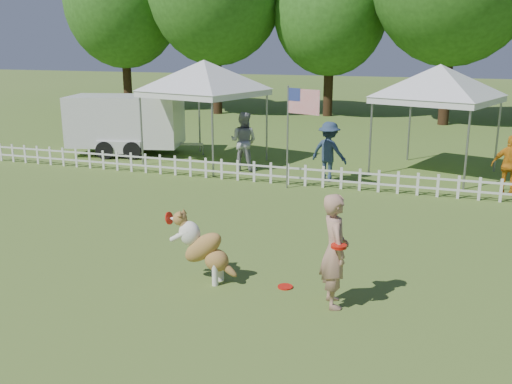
{
  "coord_description": "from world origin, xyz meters",
  "views": [
    {
      "loc": [
        3.5,
        -7.91,
        3.87
      ],
      "look_at": [
        0.05,
        2.0,
        1.1
      ],
      "focal_mm": 40.0,
      "sensor_mm": 36.0,
      "label": 1
    }
  ],
  "objects_px": {
    "canopy_tent_left": "(205,114)",
    "cargo_trailer": "(126,124)",
    "canopy_tent_right": "(436,121)",
    "flag_pole": "(288,138)",
    "spectator_b": "(329,152)",
    "spectator_a": "(244,141)",
    "handler": "(335,251)",
    "dog": "(204,248)",
    "spectator_c": "(510,166)",
    "frisbee_on_turf": "(285,287)"
  },
  "relations": [
    {
      "from": "canopy_tent_left",
      "to": "cargo_trailer",
      "type": "bearing_deg",
      "value": -173.63
    },
    {
      "from": "canopy_tent_right",
      "to": "flag_pole",
      "type": "xyz_separation_m",
      "value": [
        -3.67,
        -3.23,
        -0.2
      ]
    },
    {
      "from": "spectator_b",
      "to": "spectator_a",
      "type": "bearing_deg",
      "value": 7.95
    },
    {
      "from": "canopy_tent_left",
      "to": "spectator_b",
      "type": "height_order",
      "value": "canopy_tent_left"
    },
    {
      "from": "spectator_b",
      "to": "canopy_tent_left",
      "type": "bearing_deg",
      "value": 3.7
    },
    {
      "from": "handler",
      "to": "dog",
      "type": "xyz_separation_m",
      "value": [
        -2.21,
        0.18,
        -0.29
      ]
    },
    {
      "from": "cargo_trailer",
      "to": "canopy_tent_left",
      "type": "bearing_deg",
      "value": -23.11
    },
    {
      "from": "canopy_tent_right",
      "to": "spectator_a",
      "type": "xyz_separation_m",
      "value": [
        -5.58,
        -1.48,
        -0.68
      ]
    },
    {
      "from": "handler",
      "to": "dog",
      "type": "relative_size",
      "value": 1.49
    },
    {
      "from": "dog",
      "to": "spectator_c",
      "type": "bearing_deg",
      "value": 58.88
    },
    {
      "from": "frisbee_on_turf",
      "to": "flag_pole",
      "type": "distance_m",
      "value": 6.68
    },
    {
      "from": "handler",
      "to": "canopy_tent_right",
      "type": "distance_m",
      "value": 9.95
    },
    {
      "from": "flag_pole",
      "to": "spectator_b",
      "type": "relative_size",
      "value": 1.63
    },
    {
      "from": "dog",
      "to": "spectator_b",
      "type": "xyz_separation_m",
      "value": [
        0.43,
        7.68,
        0.27
      ]
    },
    {
      "from": "handler",
      "to": "canopy_tent_left",
      "type": "xyz_separation_m",
      "value": [
        -6.13,
        9.03,
        0.75
      ]
    },
    {
      "from": "canopy_tent_right",
      "to": "spectator_c",
      "type": "xyz_separation_m",
      "value": [
        1.97,
        -2.02,
        -0.81
      ]
    },
    {
      "from": "handler",
      "to": "flag_pole",
      "type": "bearing_deg",
      "value": -2.15
    },
    {
      "from": "frisbee_on_turf",
      "to": "spectator_c",
      "type": "distance_m",
      "value": 8.45
    },
    {
      "from": "frisbee_on_turf",
      "to": "flag_pole",
      "type": "height_order",
      "value": "flag_pole"
    },
    {
      "from": "handler",
      "to": "spectator_c",
      "type": "distance_m",
      "value": 8.4
    },
    {
      "from": "handler",
      "to": "flag_pole",
      "type": "height_order",
      "value": "flag_pole"
    },
    {
      "from": "flag_pole",
      "to": "canopy_tent_left",
      "type": "bearing_deg",
      "value": 166.63
    },
    {
      "from": "spectator_b",
      "to": "spectator_c",
      "type": "relative_size",
      "value": 1.09
    },
    {
      "from": "handler",
      "to": "cargo_trailer",
      "type": "distance_m",
      "value": 13.39
    },
    {
      "from": "frisbee_on_turf",
      "to": "canopy_tent_right",
      "type": "bearing_deg",
      "value": 78.87
    },
    {
      "from": "flag_pole",
      "to": "spectator_c",
      "type": "xyz_separation_m",
      "value": [
        5.64,
        1.21,
        -0.6
      ]
    },
    {
      "from": "handler",
      "to": "canopy_tent_right",
      "type": "bearing_deg",
      "value": -29.8
    },
    {
      "from": "frisbee_on_turf",
      "to": "spectator_a",
      "type": "relative_size",
      "value": 0.14
    },
    {
      "from": "canopy_tent_right",
      "to": "frisbee_on_turf",
      "type": "bearing_deg",
      "value": -82.53
    },
    {
      "from": "canopy_tent_left",
      "to": "spectator_c",
      "type": "distance_m",
      "value": 9.22
    },
    {
      "from": "spectator_b",
      "to": "cargo_trailer",
      "type": "bearing_deg",
      "value": 6.42
    },
    {
      "from": "dog",
      "to": "canopy_tent_left",
      "type": "height_order",
      "value": "canopy_tent_left"
    },
    {
      "from": "handler",
      "to": "spectator_a",
      "type": "bearing_deg",
      "value": 4.61
    },
    {
      "from": "canopy_tent_left",
      "to": "handler",
      "type": "bearing_deg",
      "value": -40.88
    },
    {
      "from": "handler",
      "to": "frisbee_on_turf",
      "type": "bearing_deg",
      "value": 43.28
    },
    {
      "from": "frisbee_on_turf",
      "to": "cargo_trailer",
      "type": "xyz_separation_m",
      "value": [
        -8.55,
        9.16,
        1.04
      ]
    },
    {
      "from": "frisbee_on_turf",
      "to": "spectator_a",
      "type": "xyz_separation_m",
      "value": [
        -3.71,
        8.03,
        0.89
      ]
    },
    {
      "from": "cargo_trailer",
      "to": "spectator_a",
      "type": "distance_m",
      "value": 4.98
    },
    {
      "from": "canopy_tent_right",
      "to": "dog",
      "type": "bearing_deg",
      "value": -89.8
    },
    {
      "from": "spectator_c",
      "to": "frisbee_on_turf",
      "type": "bearing_deg",
      "value": 68.22
    },
    {
      "from": "handler",
      "to": "dog",
      "type": "distance_m",
      "value": 2.23
    },
    {
      "from": "spectator_a",
      "to": "handler",
      "type": "bearing_deg",
      "value": 122.81
    },
    {
      "from": "dog",
      "to": "spectator_c",
      "type": "xyz_separation_m",
      "value": [
        5.19,
        7.66,
        0.2
      ]
    },
    {
      "from": "frisbee_on_turf",
      "to": "spectator_c",
      "type": "xyz_separation_m",
      "value": [
        3.84,
        7.49,
        0.77
      ]
    },
    {
      "from": "frisbee_on_turf",
      "to": "flag_pole",
      "type": "bearing_deg",
      "value": 105.96
    },
    {
      "from": "handler",
      "to": "spectator_c",
      "type": "height_order",
      "value": "handler"
    },
    {
      "from": "spectator_a",
      "to": "dog",
      "type": "bearing_deg",
      "value": 110.29
    },
    {
      "from": "handler",
      "to": "spectator_b",
      "type": "bearing_deg",
      "value": -11.2
    },
    {
      "from": "canopy_tent_left",
      "to": "canopy_tent_right",
      "type": "distance_m",
      "value": 7.19
    },
    {
      "from": "frisbee_on_turf",
      "to": "cargo_trailer",
      "type": "bearing_deg",
      "value": 133.03
    }
  ]
}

